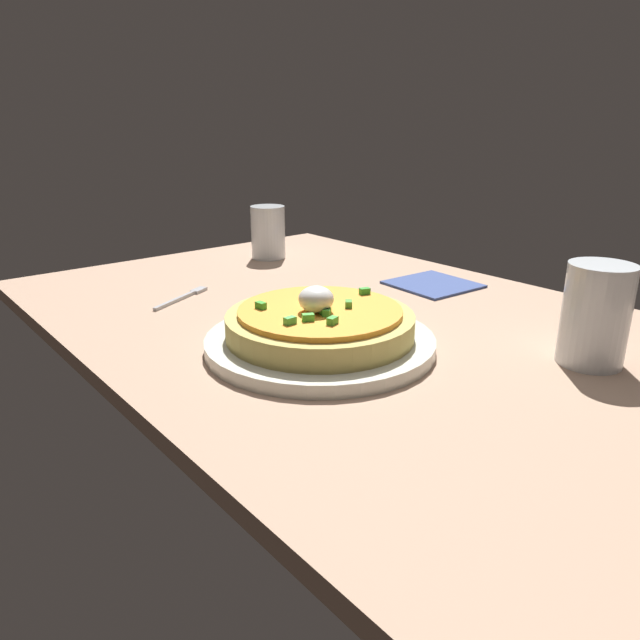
{
  "coord_description": "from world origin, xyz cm",
  "views": [
    {
      "loc": [
        54.12,
        -52.08,
        28.21
      ],
      "look_at": [
        4.35,
        -10.63,
        5.66
      ],
      "focal_mm": 32.73,
      "sensor_mm": 36.0,
      "label": 1
    }
  ],
  "objects": [
    {
      "name": "dining_table",
      "position": [
        0.0,
        0.0,
        1.03
      ],
      "size": [
        107.73,
        68.0,
        2.07
      ],
      "primitive_type": "cube",
      "color": "tan",
      "rests_on": "ground"
    },
    {
      "name": "plate",
      "position": [
        4.35,
        -10.63,
        2.86
      ],
      "size": [
        27.34,
        27.34,
        1.59
      ],
      "primitive_type": "cylinder",
      "color": "silver",
      "rests_on": "dining_table"
    },
    {
      "name": "pizza",
      "position": [
        4.37,
        -10.67,
        5.42
      ],
      "size": [
        22.26,
        22.26,
        6.49
      ],
      "color": "tan",
      "rests_on": "plate"
    },
    {
      "name": "cup_near",
      "position": [
        27.01,
        9.84,
        7.2
      ],
      "size": [
        7.14,
        7.14,
        11.38
      ],
      "color": "silver",
      "rests_on": "dining_table"
    },
    {
      "name": "cup_far",
      "position": [
        -38.75,
        12.14,
        6.52
      ],
      "size": [
        6.6,
        6.6,
        10.08
      ],
      "color": "silver",
      "rests_on": "dining_table"
    },
    {
      "name": "fork",
      "position": [
        -24.78,
        -13.3,
        2.32
      ],
      "size": [
        6.28,
        11.38,
        0.5
      ],
      "rotation": [
        0.0,
        0.0,
        2.03
      ],
      "color": "#B7B7BC",
      "rests_on": "dining_table"
    },
    {
      "name": "napkin",
      "position": [
        -4.96,
        21.32,
        2.27
      ],
      "size": [
        13.08,
        13.08,
        0.4
      ],
      "primitive_type": "cube",
      "rotation": [
        0.0,
        0.0,
        -0.06
      ],
      "color": "#3A4C87",
      "rests_on": "dining_table"
    }
  ]
}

